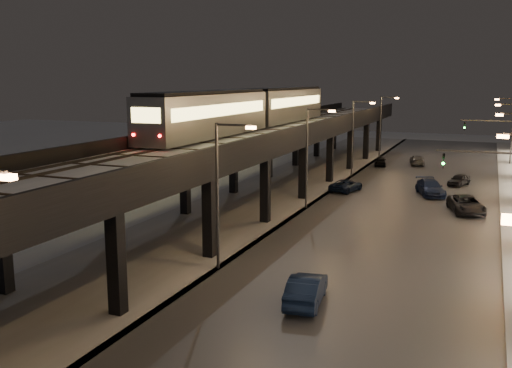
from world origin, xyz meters
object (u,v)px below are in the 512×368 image
(subway_train, at_px, (253,108))
(car_mid_silver, at_px, (346,186))
(car_far_white, at_px, (380,162))
(car_onc_white, at_px, (430,188))
(car_mid_dark, at_px, (417,161))
(car_onc_dark, at_px, (466,205))
(car_near_white, at_px, (306,290))
(car_onc_red, at_px, (459,180))

(subway_train, relative_size, car_mid_silver, 8.81)
(car_far_white, height_order, car_onc_white, car_onc_white)
(car_mid_dark, relative_size, car_far_white, 1.22)
(car_mid_dark, xyz_separation_m, car_onc_dark, (7.39, -27.29, 0.10))
(car_mid_dark, height_order, car_far_white, car_mid_dark)
(car_onc_dark, bearing_deg, car_far_white, 99.86)
(car_far_white, bearing_deg, car_mid_dark, -158.27)
(car_far_white, bearing_deg, car_near_white, 84.72)
(car_onc_dark, bearing_deg, car_mid_silver, 139.21)
(car_near_white, bearing_deg, car_onc_white, -103.09)
(car_near_white, bearing_deg, car_mid_silver, -87.76)
(car_onc_dark, bearing_deg, subway_train, 156.76)
(subway_train, height_order, car_mid_silver, subway_train)
(car_near_white, relative_size, car_onc_white, 0.88)
(subway_train, xyz_separation_m, car_far_white, (9.42, 21.72, -7.94))
(car_onc_white, bearing_deg, car_mid_silver, 168.68)
(car_mid_dark, height_order, car_onc_dark, car_onc_dark)
(car_mid_dark, bearing_deg, car_onc_white, 89.63)
(car_far_white, distance_m, car_onc_dark, 27.14)
(car_mid_silver, height_order, car_onc_white, car_onc_white)
(car_mid_dark, xyz_separation_m, car_onc_white, (3.72, -20.59, 0.13))
(car_near_white, height_order, car_onc_dark, car_near_white)
(subway_train, height_order, car_near_white, subway_train)
(subway_train, xyz_separation_m, car_onc_red, (19.95, 10.67, -7.93))
(subway_train, xyz_separation_m, car_onc_white, (17.58, 4.01, -7.80))
(car_near_white, xyz_separation_m, car_onc_dark, (6.79, 24.71, -0.03))
(car_mid_silver, distance_m, car_onc_dark, 13.14)
(car_mid_silver, bearing_deg, car_mid_dark, -88.04)
(car_onc_red, bearing_deg, car_onc_white, -90.95)
(car_far_white, xyz_separation_m, car_onc_dark, (11.83, -24.42, 0.13))
(car_near_white, bearing_deg, car_onc_dark, -112.78)
(car_far_white, bearing_deg, car_onc_red, 122.49)
(car_near_white, height_order, car_onc_red, car_near_white)
(car_near_white, xyz_separation_m, car_onc_red, (5.49, 38.08, -0.14))
(subway_train, height_order, car_mid_dark, subway_train)
(car_mid_dark, height_order, car_onc_white, car_onc_white)
(car_far_white, height_order, car_onc_red, car_onc_red)
(car_onc_red, bearing_deg, subway_train, -133.27)
(car_onc_white, bearing_deg, car_onc_dark, -80.88)
(car_mid_dark, distance_m, car_far_white, 5.29)
(car_onc_dark, bearing_deg, car_near_white, -121.37)
(subway_train, xyz_separation_m, car_mid_silver, (9.32, 2.81, -7.93))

